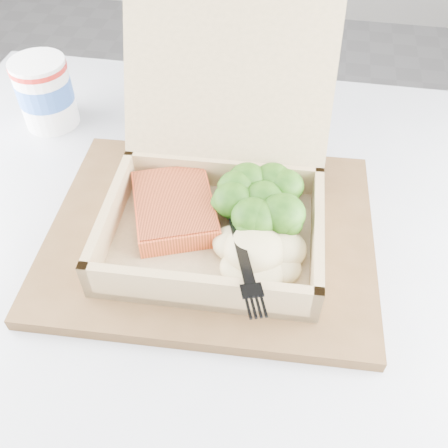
% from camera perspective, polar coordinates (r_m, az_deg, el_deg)
% --- Properties ---
extents(floor, '(4.00, 4.00, 0.00)m').
position_cam_1_polar(floor, '(1.42, -15.83, -11.66)').
color(floor, gray).
rests_on(floor, ground).
extents(cafe_table, '(0.84, 0.84, 0.74)m').
position_cam_1_polar(cafe_table, '(0.71, -3.11, -14.30)').
color(cafe_table, black).
rests_on(cafe_table, floor).
extents(serving_tray, '(0.38, 0.31, 0.02)m').
position_cam_1_polar(serving_tray, '(0.57, -1.47, -1.06)').
color(serving_tray, brown).
rests_on(serving_tray, cafe_table).
extents(takeout_container, '(0.25, 0.27, 0.21)m').
position_cam_1_polar(takeout_container, '(0.55, -0.72, 4.94)').
color(takeout_container, tan).
rests_on(takeout_container, serving_tray).
extents(salmon_fillet, '(0.12, 0.14, 0.02)m').
position_cam_1_polar(salmon_fillet, '(0.56, -5.70, 1.84)').
color(salmon_fillet, '#F55D30').
rests_on(salmon_fillet, takeout_container).
extents(broccoli_pile, '(0.12, 0.12, 0.04)m').
position_cam_1_polar(broccoli_pile, '(0.55, 4.44, 2.36)').
color(broccoli_pile, '#3D791A').
rests_on(broccoli_pile, takeout_container).
extents(mashed_potatoes, '(0.10, 0.09, 0.04)m').
position_cam_1_polar(mashed_potatoes, '(0.51, 3.51, -2.95)').
color(mashed_potatoes, beige).
rests_on(mashed_potatoes, takeout_container).
extents(plastic_fork, '(0.06, 0.14, 0.02)m').
position_cam_1_polar(plastic_fork, '(0.50, 1.63, -1.34)').
color(plastic_fork, black).
rests_on(plastic_fork, mashed_potatoes).
extents(paper_cup, '(0.08, 0.08, 0.10)m').
position_cam_1_polar(paper_cup, '(0.76, -19.82, 14.12)').
color(paper_cup, white).
rests_on(paper_cup, cafe_table).
extents(receipt, '(0.11, 0.16, 0.00)m').
position_cam_1_polar(receipt, '(0.72, 2.75, 10.25)').
color(receipt, white).
rests_on(receipt, cafe_table).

